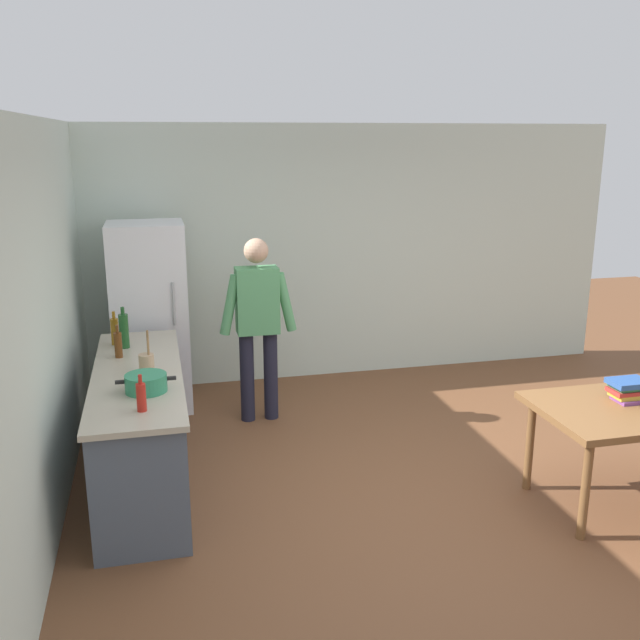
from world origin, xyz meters
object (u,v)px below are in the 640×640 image
dining_table (636,415)px  bottle_oil_amber (115,331)px  book_stack (630,390)px  cooking_pot (146,383)px  person (258,318)px  bottle_sauce_red (141,397)px  bottle_beer_brown (118,344)px  refrigerator (150,317)px  utensil_jar (147,362)px  bottle_wine_green (124,330)px

dining_table → bottle_oil_amber: 4.05m
book_stack → cooking_pot: bearing=170.3°
person → dining_table: person is taller
cooking_pot → bottle_sauce_red: 0.35m
bottle_beer_brown → refrigerator: bearing=78.8°
utensil_jar → bottle_sauce_red: utensil_jar is taller
bottle_sauce_red → book_stack: 3.37m
person → utensil_jar: (-0.98, -1.09, 0.00)m
bottle_sauce_red → bottle_wine_green: bearing=95.7°
bottle_oil_amber → refrigerator: bearing=71.7°
utensil_jar → bottle_beer_brown: 0.48m
refrigerator → bottle_sauce_red: size_ratio=7.50×
cooking_pot → bottle_wine_green: bottle_wine_green is taller
person → bottle_wine_green: 1.22m
refrigerator → bottle_oil_amber: 0.90m
cooking_pot → utensil_jar: utensil_jar is taller
dining_table → utensil_jar: 3.50m
cooking_pot → book_stack: 3.38m
bottle_wine_green → bottle_oil_amber: 0.14m
person → refrigerator: bearing=149.8°
refrigerator → cooking_pot: (-0.03, -2.04, 0.06)m
refrigerator → bottle_beer_brown: 1.24m
bottle_beer_brown → book_stack: (3.54, -1.39, -0.18)m
dining_table → bottle_wine_green: bearing=153.6°
refrigerator → bottle_beer_brown: size_ratio=6.92×
bottle_oil_amber → dining_table: bearing=-27.4°
person → bottle_beer_brown: 1.36m
bottle_beer_brown → bottle_wine_green: bearing=81.5°
person → bottle_sauce_red: bearing=-118.8°
bottle_oil_amber → book_stack: bearing=-26.2°
cooking_pot → bottle_oil_amber: 1.22m
utensil_jar → bottle_wine_green: 0.71m
dining_table → book_stack: bearing=90.0°
dining_table → book_stack: size_ratio=4.80×
bottle_beer_brown → bottle_wine_green: 0.26m
person → cooking_pot: person is taller
book_stack → person: bearing=138.9°
utensil_jar → book_stack: (3.33, -0.96, -0.15)m
dining_table → bottle_oil_amber: (-3.58, 1.85, 0.34)m
bottle_oil_amber → bottle_sauce_red: bottle_oil_amber is taller
refrigerator → book_stack: (3.30, -2.60, -0.07)m
bottle_beer_brown → bottle_wine_green: size_ratio=0.76×
person → cooking_pot: size_ratio=4.25×
cooking_pot → bottle_sauce_red: bearing=-94.3°
cooking_pot → bottle_wine_green: (-0.17, 1.08, 0.09)m
person → book_stack: size_ratio=5.83×
bottle_beer_brown → bottle_sauce_red: (0.18, -1.17, -0.01)m
cooking_pot → bottle_wine_green: bearing=99.0°
utensil_jar → bottle_oil_amber: (-0.25, 0.80, 0.04)m
utensil_jar → book_stack: utensil_jar is taller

